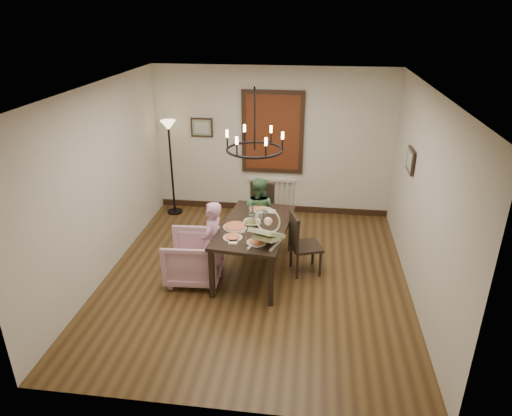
% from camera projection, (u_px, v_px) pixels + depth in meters
% --- Properties ---
extents(room_shell, '(4.51, 5.00, 2.81)m').
position_uv_depth(room_shell, '(259.00, 182.00, 6.66)').
color(room_shell, brown).
rests_on(room_shell, ground).
extents(dining_table, '(1.13, 1.79, 0.80)m').
position_uv_depth(dining_table, '(255.00, 230.00, 6.76)').
color(dining_table, black).
rests_on(dining_table, room_shell).
extents(chair_far, '(0.51, 0.51, 0.98)m').
position_uv_depth(chair_far, '(259.00, 213.00, 7.86)').
color(chair_far, black).
rests_on(chair_far, room_shell).
extents(chair_right, '(0.55, 0.55, 0.99)m').
position_uv_depth(chair_right, '(306.00, 243.00, 6.85)').
color(chair_right, black).
rests_on(chair_right, room_shell).
extents(armchair, '(0.85, 0.83, 0.73)m').
position_uv_depth(armchair, '(193.00, 258.00, 6.71)').
color(armchair, '#D3A1B7').
rests_on(armchair, room_shell).
extents(elderly_woman, '(0.32, 0.42, 1.05)m').
position_uv_depth(elderly_woman, '(213.00, 250.00, 6.59)').
color(elderly_woman, '#D092B5').
rests_on(elderly_woman, room_shell).
extents(seated_man, '(0.58, 0.50, 1.03)m').
position_uv_depth(seated_man, '(258.00, 219.00, 7.58)').
color(seated_man, '#48794A').
rests_on(seated_man, room_shell).
extents(baby_bouncer, '(0.55, 0.64, 0.36)m').
position_uv_depth(baby_bouncer, '(267.00, 232.00, 6.13)').
color(baby_bouncer, beige).
rests_on(baby_bouncer, dining_table).
extents(salad_bowl, '(0.30, 0.30, 0.07)m').
position_uv_depth(salad_bowl, '(252.00, 223.00, 6.71)').
color(salad_bowl, white).
rests_on(salad_bowl, dining_table).
extents(pizza_platter, '(0.35, 0.35, 0.04)m').
position_uv_depth(pizza_platter, '(235.00, 227.00, 6.63)').
color(pizza_platter, tan).
rests_on(pizza_platter, dining_table).
extents(drinking_glass, '(0.07, 0.07, 0.15)m').
position_uv_depth(drinking_glass, '(254.00, 222.00, 6.64)').
color(drinking_glass, silver).
rests_on(drinking_glass, dining_table).
extents(window_blinds, '(1.00, 0.03, 1.40)m').
position_uv_depth(window_blinds, '(273.00, 133.00, 8.48)').
color(window_blinds, maroon).
rests_on(window_blinds, room_shell).
extents(radiator, '(0.92, 0.12, 0.62)m').
position_uv_depth(radiator, '(272.00, 194.00, 9.00)').
color(radiator, silver).
rests_on(radiator, room_shell).
extents(picture_back, '(0.42, 0.03, 0.36)m').
position_uv_depth(picture_back, '(202.00, 127.00, 8.63)').
color(picture_back, black).
rests_on(picture_back, room_shell).
extents(picture_right, '(0.03, 0.42, 0.36)m').
position_uv_depth(picture_right, '(410.00, 160.00, 6.78)').
color(picture_right, black).
rests_on(picture_right, room_shell).
extents(floor_lamp, '(0.30, 0.30, 1.80)m').
position_uv_depth(floor_lamp, '(172.00, 169.00, 8.71)').
color(floor_lamp, black).
rests_on(floor_lamp, room_shell).
extents(chandelier, '(0.80, 0.80, 0.04)m').
position_uv_depth(chandelier, '(255.00, 150.00, 6.25)').
color(chandelier, black).
rests_on(chandelier, room_shell).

